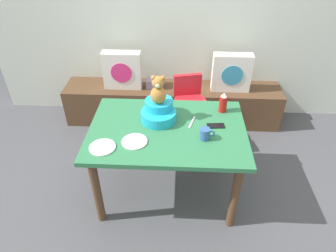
{
  "coord_description": "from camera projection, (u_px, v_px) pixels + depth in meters",
  "views": [
    {
      "loc": [
        0.1,
        -1.98,
        2.22
      ],
      "look_at": [
        0.0,
        0.1,
        0.69
      ],
      "focal_mm": 32.07,
      "sensor_mm": 36.0,
      "label": 1
    }
  ],
  "objects": [
    {
      "name": "book_stack",
      "position": [
        155.0,
        83.0,
        3.58
      ],
      "size": [
        0.2,
        0.14,
        0.1
      ],
      "primitive_type": "cube",
      "color": "gray",
      "rests_on": "window_bench"
    },
    {
      "name": "teddy_bear",
      "position": [
        158.0,
        90.0,
        2.42
      ],
      "size": [
        0.13,
        0.12,
        0.25
      ],
      "color": "#B47535",
      "rests_on": "infant_seat_teal"
    },
    {
      "name": "table_fork",
      "position": [
        192.0,
        122.0,
        2.54
      ],
      "size": [
        0.06,
        0.17,
        0.01
      ],
      "primitive_type": "cube",
      "rotation": [
        0.0,
        0.0,
        2.85
      ],
      "color": "silver",
      "rests_on": "dining_table"
    },
    {
      "name": "cell_phone",
      "position": [
        216.0,
        126.0,
        2.49
      ],
      "size": [
        0.15,
        0.08,
        0.01
      ],
      "primitive_type": "cube",
      "rotation": [
        0.0,
        0.0,
        1.66
      ],
      "color": "black",
      "rests_on": "dining_table"
    },
    {
      "name": "pillow_floral_left",
      "position": [
        122.0,
        70.0,
        3.48
      ],
      "size": [
        0.44,
        0.15,
        0.44
      ],
      "color": "white",
      "rests_on": "window_bench"
    },
    {
      "name": "dinner_plate_near",
      "position": [
        102.0,
        147.0,
        2.27
      ],
      "size": [
        0.2,
        0.2,
        0.01
      ],
      "primitive_type": "cylinder",
      "color": "white",
      "rests_on": "dining_table"
    },
    {
      "name": "dinner_plate_far",
      "position": [
        134.0,
        142.0,
        2.32
      ],
      "size": [
        0.2,
        0.2,
        0.01
      ],
      "primitive_type": "cylinder",
      "color": "white",
      "rests_on": "dining_table"
    },
    {
      "name": "highchair",
      "position": [
        190.0,
        103.0,
        3.2
      ],
      "size": [
        0.39,
        0.5,
        0.79
      ],
      "color": "red",
      "rests_on": "ground_plane"
    },
    {
      "name": "coffee_mug",
      "position": [
        205.0,
        134.0,
        2.33
      ],
      "size": [
        0.12,
        0.08,
        0.09
      ],
      "color": "#335999",
      "rests_on": "dining_table"
    },
    {
      "name": "infant_seat_teal",
      "position": [
        159.0,
        112.0,
        2.54
      ],
      "size": [
        0.3,
        0.33,
        0.16
      ],
      "color": "#1DA6CF",
      "rests_on": "dining_table"
    },
    {
      "name": "ketchup_bottle",
      "position": [
        223.0,
        103.0,
        2.63
      ],
      "size": [
        0.07,
        0.07,
        0.18
      ],
      "color": "red",
      "rests_on": "dining_table"
    },
    {
      "name": "pillow_floral_right",
      "position": [
        231.0,
        73.0,
        3.43
      ],
      "size": [
        0.44,
        0.15,
        0.44
      ],
      "color": "white",
      "rests_on": "window_bench"
    },
    {
      "name": "window_bench",
      "position": [
        172.0,
        104.0,
        3.74
      ],
      "size": [
        2.6,
        0.44,
        0.46
      ],
      "primitive_type": "cube",
      "color": "brown",
      "rests_on": "ground_plane"
    },
    {
      "name": "back_wall",
      "position": [
        174.0,
        9.0,
        3.32
      ],
      "size": [
        4.4,
        0.1,
        2.6
      ],
      "primitive_type": "cube",
      "color": "silver",
      "rests_on": "ground_plane"
    },
    {
      "name": "dining_table",
      "position": [
        167.0,
        138.0,
        2.53
      ],
      "size": [
        1.29,
        0.9,
        0.74
      ],
      "color": "#2D7247",
      "rests_on": "ground_plane"
    },
    {
      "name": "ground_plane",
      "position": [
        167.0,
        189.0,
        2.91
      ],
      "size": [
        8.0,
        8.0,
        0.0
      ],
      "primitive_type": "plane",
      "color": "#4C4C51"
    }
  ]
}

